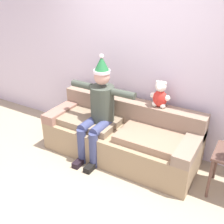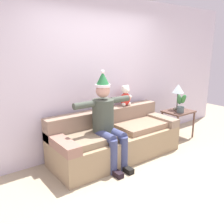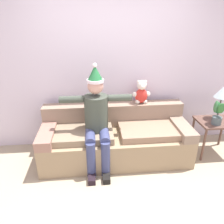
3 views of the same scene
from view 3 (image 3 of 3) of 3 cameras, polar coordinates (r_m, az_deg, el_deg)
name	(u,v)px [view 3 (image 3 of 3)]	position (r m, az deg, el deg)	size (l,w,h in m)	color
ground_plane	(125,206)	(2.78, 3.47, -23.84)	(10.00, 10.00, 0.00)	tan
back_wall	(112,66)	(3.48, 0.02, 12.26)	(7.00, 0.10, 2.70)	silver
couch	(115,138)	(3.37, 0.90, -7.03)	(2.25, 0.87, 0.80)	#9C8462
person_seated	(97,118)	(3.00, -4.17, -1.52)	(1.02, 0.77, 1.52)	#40493E
teddy_bear	(141,93)	(3.41, 7.94, 5.10)	(0.29, 0.17, 0.38)	red
side_table	(216,126)	(3.75, 26.14, -3.39)	(0.59, 0.46, 0.58)	brown
table_lamp	(223,94)	(3.67, 27.62, 4.41)	(0.24, 0.24, 0.54)	brown
potted_plant	(218,112)	(3.52, 26.74, -0.04)	(0.23, 0.23, 0.39)	#4D5C5F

